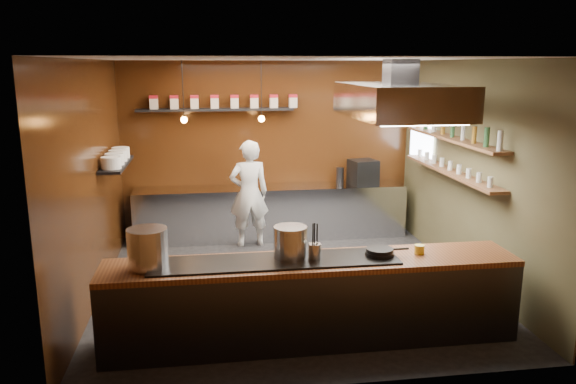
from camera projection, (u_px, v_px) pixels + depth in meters
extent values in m
plane|color=black|center=(290.00, 284.00, 7.66)|extent=(5.00, 5.00, 0.00)
plane|color=black|center=(269.00, 149.00, 9.74)|extent=(5.00, 0.00, 5.00)
plane|color=black|center=(92.00, 182.00, 6.98)|extent=(0.00, 5.00, 5.00)
plane|color=#484329|center=(470.00, 172.00, 7.68)|extent=(0.00, 5.00, 5.00)
plane|color=silver|center=(290.00, 59.00, 6.99)|extent=(5.00, 5.00, 0.00)
plane|color=white|center=(422.00, 129.00, 9.22)|extent=(0.00, 1.00, 1.00)
cube|color=silver|center=(271.00, 212.00, 9.65)|extent=(4.60, 0.65, 0.90)
cube|color=#38383D|center=(312.00, 303.00, 6.02)|extent=(4.40, 0.70, 0.86)
cube|color=brown|center=(312.00, 263.00, 5.92)|extent=(4.40, 0.72, 0.06)
cube|color=black|center=(275.00, 261.00, 5.85)|extent=(2.60, 0.55, 0.02)
cube|color=black|center=(216.00, 110.00, 9.32)|extent=(2.60, 0.26, 0.04)
cube|color=black|center=(117.00, 164.00, 7.95)|extent=(0.30, 1.40, 0.04)
cube|color=brown|center=(452.00, 139.00, 7.85)|extent=(0.26, 2.80, 0.04)
cube|color=brown|center=(450.00, 172.00, 7.96)|extent=(0.26, 2.80, 0.04)
cube|color=#38383D|center=(401.00, 71.00, 6.82)|extent=(0.35, 0.35, 0.30)
cube|color=silver|center=(399.00, 101.00, 6.90)|extent=(1.20, 2.00, 0.40)
cube|color=white|center=(399.00, 118.00, 6.95)|extent=(1.00, 1.80, 0.02)
cylinder|color=black|center=(183.00, 90.00, 8.54)|extent=(0.01, 0.01, 0.90)
sphere|color=orange|center=(184.00, 120.00, 8.64)|extent=(0.10, 0.10, 0.10)
cylinder|color=black|center=(261.00, 90.00, 8.71)|extent=(0.01, 0.01, 0.90)
sphere|color=orange|center=(262.00, 119.00, 8.81)|extent=(0.10, 0.10, 0.10)
cube|color=beige|center=(154.00, 104.00, 9.16)|extent=(0.13, 0.13, 0.17)
cube|color=#AC1523|center=(154.00, 97.00, 9.13)|extent=(0.13, 0.13, 0.05)
cube|color=beige|center=(174.00, 104.00, 9.20)|extent=(0.13, 0.13, 0.17)
cube|color=#AC1523|center=(174.00, 97.00, 9.18)|extent=(0.14, 0.13, 0.05)
cube|color=beige|center=(195.00, 103.00, 9.25)|extent=(0.13, 0.13, 0.17)
cube|color=#AC1523|center=(194.00, 97.00, 9.23)|extent=(0.13, 0.13, 0.05)
cube|color=beige|center=(215.00, 103.00, 9.30)|extent=(0.13, 0.13, 0.17)
cube|color=#AC1523|center=(214.00, 97.00, 9.27)|extent=(0.14, 0.13, 0.05)
cube|color=beige|center=(235.00, 103.00, 9.34)|extent=(0.13, 0.13, 0.17)
cube|color=#AC1523|center=(234.00, 96.00, 9.32)|extent=(0.14, 0.13, 0.05)
cube|color=beige|center=(254.00, 103.00, 9.39)|extent=(0.13, 0.13, 0.17)
cube|color=#AC1523|center=(254.00, 96.00, 9.36)|extent=(0.14, 0.13, 0.05)
cube|color=beige|center=(274.00, 103.00, 9.43)|extent=(0.13, 0.13, 0.17)
cube|color=#AC1523|center=(274.00, 96.00, 9.41)|extent=(0.14, 0.13, 0.05)
cube|color=beige|center=(293.00, 103.00, 9.48)|extent=(0.13, 0.13, 0.17)
cube|color=#AC1523|center=(293.00, 96.00, 9.46)|extent=(0.14, 0.13, 0.05)
cylinder|color=white|center=(111.00, 163.00, 7.50)|extent=(0.26, 0.26, 0.16)
cylinder|color=white|center=(115.00, 159.00, 7.78)|extent=(0.26, 0.26, 0.16)
cylinder|color=white|center=(118.00, 156.00, 8.07)|extent=(0.26, 0.26, 0.16)
cylinder|color=white|center=(121.00, 153.00, 8.36)|extent=(0.26, 0.26, 0.16)
cylinder|color=silver|center=(500.00, 141.00, 6.57)|extent=(0.06, 0.06, 0.24)
cylinder|color=#2D5933|center=(487.00, 137.00, 6.88)|extent=(0.06, 0.06, 0.24)
cylinder|color=#8C601E|center=(474.00, 134.00, 7.19)|extent=(0.06, 0.06, 0.24)
cylinder|color=silver|center=(463.00, 131.00, 7.51)|extent=(0.06, 0.06, 0.24)
cylinder|color=#2D5933|center=(453.00, 129.00, 7.82)|extent=(0.06, 0.06, 0.24)
cylinder|color=#8C601E|center=(443.00, 126.00, 8.13)|extent=(0.06, 0.06, 0.24)
cylinder|color=silver|center=(434.00, 124.00, 8.45)|extent=(0.06, 0.06, 0.24)
cylinder|color=#2D5933|center=(426.00, 122.00, 8.76)|extent=(0.06, 0.06, 0.24)
cylinder|color=#8C601E|center=(418.00, 120.00, 9.07)|extent=(0.06, 0.06, 0.24)
cylinder|color=silver|center=(490.00, 182.00, 6.83)|extent=(0.07, 0.07, 0.13)
cylinder|color=silver|center=(479.00, 177.00, 7.10)|extent=(0.07, 0.07, 0.13)
cylinder|color=silver|center=(469.00, 173.00, 7.38)|extent=(0.07, 0.07, 0.13)
cylinder|color=silver|center=(459.00, 169.00, 7.66)|extent=(0.07, 0.07, 0.13)
cylinder|color=silver|center=(450.00, 166.00, 7.94)|extent=(0.07, 0.07, 0.13)
cylinder|color=silver|center=(442.00, 162.00, 8.21)|extent=(0.07, 0.07, 0.13)
cylinder|color=silver|center=(434.00, 159.00, 8.49)|extent=(0.07, 0.07, 0.13)
cylinder|color=silver|center=(427.00, 156.00, 8.77)|extent=(0.07, 0.07, 0.13)
cylinder|color=silver|center=(420.00, 153.00, 9.05)|extent=(0.07, 0.07, 0.13)
cylinder|color=silver|center=(148.00, 248.00, 5.63)|extent=(0.48, 0.48, 0.40)
cylinder|color=silver|center=(290.00, 242.00, 5.91)|extent=(0.42, 0.42, 0.34)
cylinder|color=silver|center=(315.00, 252.00, 5.85)|extent=(0.15, 0.15, 0.17)
cylinder|color=black|center=(380.00, 254.00, 6.00)|extent=(0.31, 0.31, 0.04)
cylinder|color=black|center=(380.00, 250.00, 5.99)|extent=(0.29, 0.29, 0.04)
cylinder|color=black|center=(401.00, 249.00, 6.02)|extent=(0.18, 0.03, 0.02)
cylinder|color=yellow|center=(419.00, 249.00, 6.10)|extent=(0.13, 0.13, 0.10)
cube|color=black|center=(363.00, 172.00, 9.68)|extent=(0.51, 0.49, 0.43)
imported|color=white|center=(249.00, 194.00, 9.13)|extent=(0.68, 0.49, 1.76)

